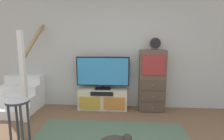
{
  "coord_description": "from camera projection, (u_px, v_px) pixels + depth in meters",
  "views": [
    {
      "loc": [
        0.22,
        -1.96,
        1.61
      ],
      "look_at": [
        -0.05,
        1.76,
        1.01
      ],
      "focal_mm": 29.47,
      "sensor_mm": 36.0,
      "label": 1
    }
  ],
  "objects": [
    {
      "name": "back_wall",
      "position": [
        116.0,
        51.0,
        4.41
      ],
      "size": [
        6.4,
        0.12,
        2.7
      ],
      "primitive_type": "cube",
      "color": "#B2B7B2",
      "rests_on": "ground_plane"
    },
    {
      "name": "television",
      "position": [
        103.0,
        72.0,
        4.26
      ],
      "size": [
        1.23,
        0.22,
        0.76
      ],
      "color": "black",
      "rests_on": "media_console"
    },
    {
      "name": "media_console",
      "position": [
        103.0,
        99.0,
        4.34
      ],
      "size": [
        1.14,
        0.38,
        0.47
      ],
      "color": "beige",
      "rests_on": "ground_plane"
    },
    {
      "name": "side_cabinet",
      "position": [
        152.0,
        81.0,
        4.2
      ],
      "size": [
        0.58,
        0.38,
        1.4
      ],
      "color": "brown",
      "rests_on": "ground_plane"
    },
    {
      "name": "staircase",
      "position": [
        24.0,
        92.0,
        4.47
      ],
      "size": [
        1.0,
        1.36,
        2.2
      ],
      "color": "white",
      "rests_on": "ground_plane"
    },
    {
      "name": "desk_clock",
      "position": [
        155.0,
        44.0,
        4.05
      ],
      "size": [
        0.25,
        0.08,
        0.27
      ],
      "color": "#4C3823",
      "rests_on": "side_cabinet"
    },
    {
      "name": "bar_stool_near",
      "position": [
        18.0,
        112.0,
        2.8
      ],
      "size": [
        0.34,
        0.34,
        0.71
      ],
      "color": "#333338",
      "rests_on": "ground_plane"
    }
  ]
}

